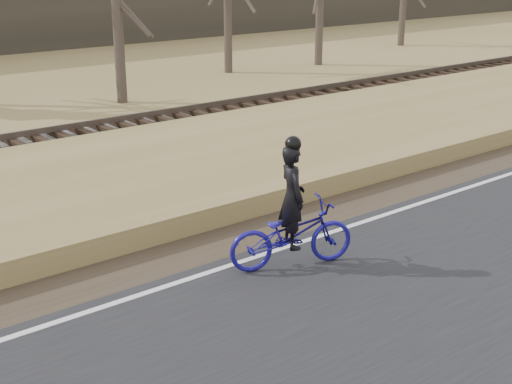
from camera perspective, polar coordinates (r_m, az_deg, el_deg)
ground at (r=15.50m, az=15.21°, el=-0.75°), size 120.00×120.00×0.00m
edge_line at (r=15.59m, az=14.64°, el=-0.33°), size 120.00×0.12×0.01m
shoulder at (r=16.18m, az=11.82°, el=0.41°), size 120.00×1.60×0.04m
embankment at (r=18.08m, az=4.56°, el=3.34°), size 120.00×5.00×0.44m
ballast at (r=20.91m, az=-2.60°, el=5.51°), size 120.00×3.00×0.45m
railroad at (r=20.85m, az=-2.61°, el=6.32°), size 120.00×2.40×0.29m
cyclist at (r=11.58m, az=2.87°, el=-2.76°), size 2.23×1.42×2.20m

